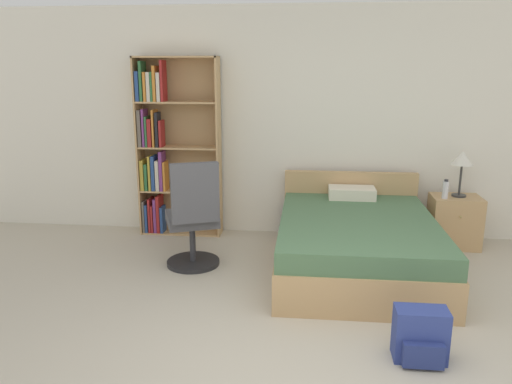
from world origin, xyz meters
The scene contains 8 objects.
wall_back centered at (0.00, 3.23, 1.30)m, with size 9.00×0.06×2.60m.
bookshelf centered at (-1.74, 3.05, 1.02)m, with size 0.95×0.27×2.05m.
bed centered at (0.36, 2.15, 0.27)m, with size 1.48×2.03×0.78m.
office_chair centered at (-1.21, 1.99, 0.50)m, with size 0.63×0.69×1.09m.
nightstand centered at (1.49, 2.91, 0.28)m, with size 0.52×0.41×0.57m.
table_lamp centered at (1.51, 2.92, 0.96)m, with size 0.23×0.23×0.49m.
water_bottle centered at (1.34, 2.81, 0.66)m, with size 0.06×0.06×0.21m.
backpack_blue centered at (0.66, 0.59, 0.17)m, with size 0.35×0.25×0.37m.
Camera 1 is at (-0.12, -2.51, 1.92)m, focal length 35.00 mm.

